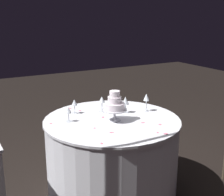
{
  "coord_description": "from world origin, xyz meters",
  "views": [
    {
      "loc": [
        1.31,
        2.36,
        1.68
      ],
      "look_at": [
        0.0,
        0.0,
        0.93
      ],
      "focal_mm": 49.83,
      "sensor_mm": 36.0,
      "label": 1
    }
  ],
  "objects": [
    {
      "name": "ground_plane",
      "position": [
        0.0,
        0.0,
        0.0
      ],
      "size": [
        12.0,
        12.0,
        0.0
      ],
      "primitive_type": "plane",
      "color": "black"
    },
    {
      "name": "rose_petal_9",
      "position": [
        -0.29,
        0.33,
        0.73
      ],
      "size": [
        0.04,
        0.03,
        0.0
      ],
      "primitive_type": "ellipsoid",
      "rotation": [
        0.0,
        0.0,
        3.01
      ],
      "color": "#EA6B84",
      "rests_on": "main_table"
    },
    {
      "name": "wine_glass_3",
      "position": [
        -0.02,
        -0.23,
        0.85
      ],
      "size": [
        0.06,
        0.06,
        0.16
      ],
      "color": "silver",
      "rests_on": "main_table"
    },
    {
      "name": "rose_petal_10",
      "position": [
        0.24,
        0.14,
        0.73
      ],
      "size": [
        0.03,
        0.03,
        0.0
      ],
      "primitive_type": "ellipsoid",
      "rotation": [
        0.0,
        0.0,
        4.31
      ],
      "color": "#EA6B84",
      "rests_on": "main_table"
    },
    {
      "name": "rose_petal_6",
      "position": [
        -0.2,
        0.53,
        0.73
      ],
      "size": [
        0.05,
        0.05,
        0.0
      ],
      "primitive_type": "ellipsoid",
      "rotation": [
        0.0,
        0.0,
        2.38
      ],
      "color": "#EA6B84",
      "rests_on": "main_table"
    },
    {
      "name": "wine_glass_0",
      "position": [
        -0.41,
        -0.05,
        0.86
      ],
      "size": [
        0.06,
        0.06,
        0.18
      ],
      "color": "silver",
      "rests_on": "main_table"
    },
    {
      "name": "decorative_arch",
      "position": [
        0.0,
        0.39,
        1.38
      ],
      "size": [
        2.29,
        0.06,
        2.05
      ],
      "color": "#473D2D",
      "rests_on": "ground"
    },
    {
      "name": "wine_glass_4",
      "position": [
        -0.21,
        -0.1,
        0.85
      ],
      "size": [
        0.07,
        0.07,
        0.16
      ],
      "color": "silver",
      "rests_on": "main_table"
    },
    {
      "name": "wine_glass_2",
      "position": [
        0.37,
        -0.13,
        0.83
      ],
      "size": [
        0.06,
        0.06,
        0.14
      ],
      "color": "silver",
      "rests_on": "main_table"
    },
    {
      "name": "rose_petal_7",
      "position": [
        -0.19,
        0.22,
        0.73
      ],
      "size": [
        0.05,
        0.04,
        0.0
      ],
      "primitive_type": "ellipsoid",
      "rotation": [
        0.0,
        0.0,
        2.77
      ],
      "color": "#EA6B84",
      "rests_on": "main_table"
    },
    {
      "name": "rose_petal_8",
      "position": [
        -0.16,
        0.48,
        0.73
      ],
      "size": [
        0.03,
        0.03,
        0.0
      ],
      "primitive_type": "ellipsoid",
      "rotation": [
        0.0,
        0.0,
        1.05
      ],
      "color": "#EA6B84",
      "rests_on": "main_table"
    },
    {
      "name": "main_table",
      "position": [
        0.0,
        0.0,
        0.37
      ],
      "size": [
        1.26,
        1.26,
        0.73
      ],
      "color": "white",
      "rests_on": "ground"
    },
    {
      "name": "rose_petal_1",
      "position": [
        0.21,
        -0.5,
        0.73
      ],
      "size": [
        0.03,
        0.04,
        0.0
      ],
      "primitive_type": "ellipsoid",
      "rotation": [
        0.0,
        0.0,
        1.86
      ],
      "color": "#EA6B84",
      "rests_on": "main_table"
    },
    {
      "name": "rose_petal_0",
      "position": [
        0.05,
        -0.08,
        0.73
      ],
      "size": [
        0.04,
        0.05,
        0.0
      ],
      "primitive_type": "ellipsoid",
      "rotation": [
        0.0,
        0.0,
        4.14
      ],
      "color": "#EA6B84",
      "rests_on": "main_table"
    },
    {
      "name": "rose_petal_3",
      "position": [
        0.53,
        -0.15,
        0.73
      ],
      "size": [
        0.03,
        0.03,
        0.0
      ],
      "primitive_type": "ellipsoid",
      "rotation": [
        0.0,
        0.0,
        2.27
      ],
      "color": "#EA6B84",
      "rests_on": "main_table"
    },
    {
      "name": "rose_petal_5",
      "position": [
        0.34,
        0.45,
        0.73
      ],
      "size": [
        0.02,
        0.03,
        0.0
      ],
      "primitive_type": "ellipsoid",
      "rotation": [
        0.0,
        0.0,
        1.56
      ],
      "color": "#EA6B84",
      "rests_on": "main_table"
    },
    {
      "name": "tiered_cake",
      "position": [
        -0.0,
        0.05,
        0.89
      ],
      "size": [
        0.22,
        0.22,
        0.28
      ],
      "color": "silver",
      "rests_on": "main_table"
    },
    {
      "name": "rose_petal_2",
      "position": [
        0.16,
        -0.37,
        0.73
      ],
      "size": [
        0.03,
        0.03,
        0.0
      ],
      "primitive_type": "ellipsoid",
      "rotation": [
        0.0,
        0.0,
        3.03
      ],
      "color": "#EA6B84",
      "rests_on": "main_table"
    },
    {
      "name": "rose_petal_4",
      "position": [
        0.17,
        0.29,
        0.73
      ],
      "size": [
        0.05,
        0.04,
        0.0
      ],
      "primitive_type": "ellipsoid",
      "rotation": [
        0.0,
        0.0,
        2.54
      ],
      "color": "#EA6B84",
      "rests_on": "main_table"
    },
    {
      "name": "wine_glass_1",
      "position": [
        0.24,
        -0.32,
        0.83
      ],
      "size": [
        0.06,
        0.06,
        0.14
      ],
      "color": "silver",
      "rests_on": "main_table"
    }
  ]
}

